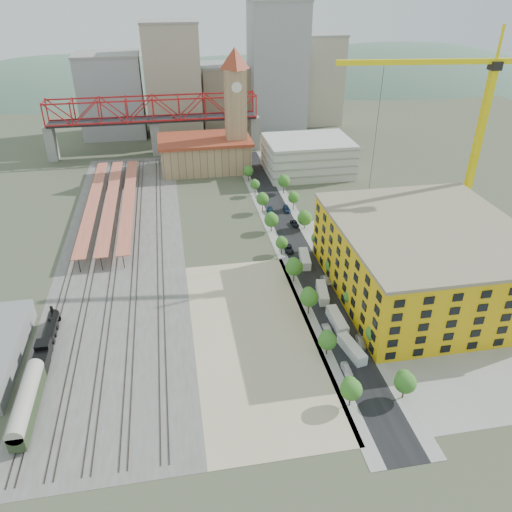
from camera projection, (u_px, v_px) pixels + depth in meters
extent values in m
plane|color=#474C38|center=(249.00, 266.00, 142.16)|extent=(400.00, 400.00, 0.00)
cube|color=#605E59|center=(123.00, 247.00, 151.55)|extent=(36.00, 165.00, 0.06)
cube|color=tan|center=(255.00, 337.00, 114.69)|extent=(28.00, 67.00, 0.06)
cube|color=black|center=(291.00, 237.00, 157.36)|extent=(12.00, 170.00, 0.06)
cube|color=gray|center=(274.00, 239.00, 156.53)|extent=(3.00, 170.00, 0.04)
cube|color=gray|center=(308.00, 236.00, 158.21)|extent=(3.00, 170.00, 0.04)
cube|color=gray|center=(429.00, 289.00, 131.97)|extent=(50.00, 90.00, 0.06)
cube|color=#382B23|center=(73.00, 251.00, 149.25)|extent=(0.12, 160.00, 0.18)
cube|color=#382B23|center=(78.00, 251.00, 149.47)|extent=(0.12, 160.00, 0.18)
cube|color=#382B23|center=(94.00, 249.00, 150.16)|extent=(0.12, 160.00, 0.18)
cube|color=#382B23|center=(98.00, 249.00, 150.38)|extent=(0.12, 160.00, 0.18)
cube|color=#382B23|center=(114.00, 248.00, 151.08)|extent=(0.12, 160.00, 0.18)
cube|color=#382B23|center=(119.00, 247.00, 151.30)|extent=(0.12, 160.00, 0.18)
cube|color=#382B23|center=(134.00, 246.00, 152.00)|extent=(0.12, 160.00, 0.18)
cube|color=#382B23|center=(139.00, 246.00, 152.21)|extent=(0.12, 160.00, 0.18)
cube|color=#382B23|center=(157.00, 244.00, 153.06)|extent=(0.12, 160.00, 0.18)
cube|color=#382B23|center=(162.00, 244.00, 153.28)|extent=(0.12, 160.00, 0.18)
cube|color=#D37451|center=(93.00, 202.00, 171.31)|extent=(4.00, 80.00, 0.25)
cylinder|color=black|center=(94.00, 207.00, 172.32)|extent=(0.24, 0.24, 4.00)
cube|color=#D37451|center=(111.00, 201.00, 172.23)|extent=(4.00, 80.00, 0.25)
cylinder|color=black|center=(112.00, 206.00, 173.23)|extent=(0.24, 0.24, 4.00)
cube|color=#D37451|center=(129.00, 199.00, 173.15)|extent=(4.00, 80.00, 0.25)
cylinder|color=black|center=(129.00, 205.00, 174.15)|extent=(0.24, 0.24, 4.00)
cube|color=tan|center=(205.00, 155.00, 208.24)|extent=(36.00, 22.00, 12.00)
cube|color=maroon|center=(204.00, 140.00, 204.99)|extent=(38.00, 24.00, 1.20)
cube|color=tan|center=(236.00, 121.00, 201.51)|extent=(8.00, 8.00, 40.00)
pyramid|color=maroon|center=(234.00, 47.00, 187.49)|extent=(12.00, 12.00, 8.00)
cylinder|color=white|center=(237.00, 87.00, 191.01)|extent=(4.00, 0.30, 4.00)
cube|color=silver|center=(308.00, 156.00, 203.78)|extent=(34.00, 26.00, 14.00)
cube|color=gray|center=(51.00, 143.00, 217.17)|extent=(4.00, 6.00, 15.00)
cube|color=gray|center=(254.00, 133.00, 230.90)|extent=(4.00, 6.00, 15.00)
cube|color=gray|center=(156.00, 138.00, 224.03)|extent=(4.00, 6.00, 15.00)
cube|color=black|center=(154.00, 120.00, 220.03)|extent=(90.00, 9.00, 1.00)
cube|color=yellow|center=(424.00, 261.00, 127.02)|extent=(44.00, 50.00, 18.00)
cube|color=gray|center=(431.00, 228.00, 122.31)|extent=(44.60, 50.60, 0.80)
cube|color=#9EA0A3|center=(112.00, 96.00, 245.04)|extent=(30.00, 25.00, 38.00)
cube|color=#B2A58C|center=(173.00, 81.00, 241.85)|extent=(26.00, 22.00, 52.00)
cube|color=gray|center=(225.00, 96.00, 264.26)|extent=(24.00, 24.00, 30.00)
cube|color=#9EA0A3|center=(277.00, 67.00, 252.20)|extent=(28.00, 22.00, 60.00)
cube|color=#B2A58C|center=(319.00, 80.00, 264.13)|extent=(22.00, 20.00, 44.00)
cube|color=brown|center=(197.00, 96.00, 271.65)|extent=(20.00, 20.00, 26.00)
ellipsoid|color=#4C6B59|center=(93.00, 179.00, 385.51)|extent=(396.00, 216.00, 180.00)
ellipsoid|color=#4C6B59|center=(246.00, 197.00, 415.85)|extent=(484.00, 264.00, 220.00)
ellipsoid|color=#4C6B59|center=(385.00, 163.00, 423.14)|extent=(418.00, 228.00, 190.00)
cylinder|color=black|center=(49.00, 330.00, 113.13)|extent=(2.60, 12.50, 2.60)
cube|color=black|center=(44.00, 348.00, 107.25)|extent=(2.92, 3.13, 3.33)
cylinder|color=black|center=(52.00, 310.00, 116.62)|extent=(0.73, 0.73, 1.67)
sphere|color=black|center=(50.00, 319.00, 114.22)|extent=(1.04, 1.04, 1.04)
cone|color=black|center=(56.00, 317.00, 119.94)|extent=(2.71, 1.67, 2.71)
cube|color=black|center=(40.00, 365.00, 103.57)|extent=(2.92, 6.25, 2.92)
cube|color=#26351D|center=(28.00, 406.00, 93.53)|extent=(3.02, 18.75, 3.33)
cylinder|color=#ADA899|center=(26.00, 399.00, 92.64)|extent=(3.23, 18.75, 3.23)
cube|color=yellow|center=(473.00, 161.00, 144.19)|extent=(1.79, 1.79, 50.30)
cube|color=black|center=(495.00, 66.00, 131.03)|extent=(2.79, 2.79, 2.24)
cube|color=yellow|center=(417.00, 62.00, 129.32)|extent=(42.35, 6.19, 1.34)
cube|color=yellow|center=(500.00, 43.00, 128.23)|extent=(0.56, 0.56, 8.94)
cube|color=silver|center=(352.00, 349.00, 109.26)|extent=(4.04, 9.50, 2.52)
cube|color=silver|center=(337.00, 321.00, 117.99)|extent=(2.69, 9.61, 2.62)
cube|color=silver|center=(322.00, 293.00, 128.22)|extent=(3.85, 9.37, 2.49)
cube|color=silver|center=(305.00, 259.00, 143.04)|extent=(3.74, 9.65, 2.57)
imported|color=silver|center=(347.00, 370.00, 104.37)|extent=(1.89, 4.48, 1.51)
imported|color=#A4A4A9|center=(327.00, 330.00, 116.03)|extent=(1.64, 4.14, 1.34)
imported|color=black|center=(289.00, 249.00, 149.26)|extent=(2.76, 5.47, 1.48)
imported|color=navy|center=(270.00, 211.00, 172.39)|extent=(2.66, 5.39, 1.51)
imported|color=#BCBCBC|center=(361.00, 342.00, 111.99)|extent=(2.68, 4.97, 1.61)
imported|color=gray|center=(326.00, 280.00, 134.28)|extent=(2.20, 4.54, 1.43)
imported|color=black|center=(295.00, 224.00, 164.16)|extent=(2.30, 4.77, 1.31)
imported|color=navy|center=(287.00, 209.00, 173.81)|extent=(2.29, 5.19, 1.48)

